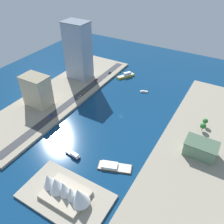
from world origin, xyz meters
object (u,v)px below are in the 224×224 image
object	(u,v)px
office_block_beige	(37,91)
suv_black	(110,73)
tower_tall_glass	(78,51)
ferry_yellow_fast	(126,75)
hatchback_blue	(51,115)
patrol_launch_navy	(73,155)
van_white	(79,96)
traffic_light_waterfront	(83,93)
barge_flat_brown	(113,166)
terminal_long_green	(201,148)
opera_landmark	(65,190)
sailboat_small_white	(144,91)
taxi_yellow_cab	(83,93)
pickup_red	(96,79)

from	to	relation	value
office_block_beige	suv_black	distance (m)	116.09
suv_black	tower_tall_glass	bearing A→B (deg)	44.29
ferry_yellow_fast	hatchback_blue	xyz separation A→B (m)	(28.35, 127.35, 1.17)
patrol_launch_navy	van_white	size ratio (longest dim) A/B	3.29
van_white	traffic_light_waterfront	size ratio (longest dim) A/B	0.81
ferry_yellow_fast	tower_tall_glass	distance (m)	76.20
barge_flat_brown	terminal_long_green	xyz separation A→B (m)	(-61.23, -51.67, 8.23)
traffic_light_waterfront	opera_landmark	world-z (taller)	opera_landmark
tower_tall_glass	patrol_launch_navy	bearing A→B (deg)	124.00
patrol_launch_navy	terminal_long_green	distance (m)	115.73
sailboat_small_white	opera_landmark	bearing A→B (deg)	93.51
sailboat_small_white	terminal_long_green	world-z (taller)	terminal_long_green
tower_tall_glass	suv_black	xyz separation A→B (m)	(-31.01, -30.26, -37.37)
patrol_launch_navy	sailboat_small_white	world-z (taller)	sailboat_small_white
barge_flat_brown	terminal_long_green	distance (m)	80.54
suv_black	taxi_yellow_cab	bearing A→B (deg)	89.03
ferry_yellow_fast	traffic_light_waterfront	bearing A→B (deg)	74.52
barge_flat_brown	taxi_yellow_cab	xyz separation A→B (m)	(91.77, -82.18, 2.29)
van_white	tower_tall_glass	bearing A→B (deg)	-54.75
terminal_long_green	van_white	distance (m)	153.33
terminal_long_green	traffic_light_waterfront	xyz separation A→B (m)	(149.19, -25.87, -2.50)
office_block_beige	terminal_long_green	world-z (taller)	office_block_beige
sailboat_small_white	barge_flat_brown	bearing A→B (deg)	102.01
tower_tall_glass	opera_landmark	size ratio (longest dim) A/B	1.74
barge_flat_brown	ferry_yellow_fast	size ratio (longest dim) A/B	1.18
sailboat_small_white	opera_landmark	xyz separation A→B (m)	(-10.51, 171.41, 8.27)
pickup_red	traffic_light_waterfront	bearing A→B (deg)	101.26
tower_tall_glass	pickup_red	bearing A→B (deg)	-172.40
pickup_red	traffic_light_waterfront	world-z (taller)	traffic_light_waterfront
barge_flat_brown	pickup_red	distance (m)	154.05
tower_tall_glass	taxi_yellow_cab	size ratio (longest dim) A/B	15.00
barge_flat_brown	terminal_long_green	size ratio (longest dim) A/B	1.08
hatchback_blue	tower_tall_glass	bearing A→B (deg)	-73.86
patrol_launch_navy	pickup_red	world-z (taller)	pickup_red
ferry_yellow_fast	terminal_long_green	xyz separation A→B (m)	(-128.25, 101.49, 7.12)
sailboat_small_white	suv_black	bearing A→B (deg)	-16.61
sailboat_small_white	van_white	xyz separation A→B (m)	(63.31, 55.40, 2.63)
ferry_yellow_fast	van_white	world-z (taller)	ferry_yellow_fast
sailboat_small_white	patrol_launch_navy	bearing A→B (deg)	85.38
sailboat_small_white	terminal_long_green	bearing A→B (deg)	139.19
taxi_yellow_cab	tower_tall_glass	bearing A→B (deg)	-49.11
barge_flat_brown	suv_black	bearing A→B (deg)	-58.33
patrol_launch_navy	tower_tall_glass	size ratio (longest dim) A/B	0.23
sailboat_small_white	office_block_beige	world-z (taller)	office_block_beige
terminal_long_green	suv_black	distance (m)	179.43
suv_black	opera_landmark	bearing A→B (deg)	111.23
office_block_beige	opera_landmark	bearing A→B (deg)	142.88
terminal_long_green	hatchback_blue	xyz separation A→B (m)	(156.61, 25.86, -5.95)
patrol_launch_navy	office_block_beige	xyz separation A→B (m)	(84.35, -43.84, 19.34)
terminal_long_green	suv_black	size ratio (longest dim) A/B	5.75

